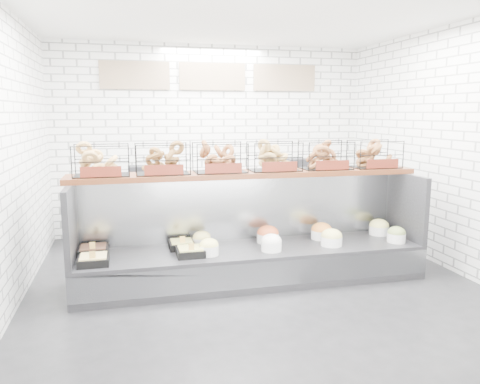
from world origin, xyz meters
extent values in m
plane|color=black|center=(0.00, 0.00, 0.00)|extent=(5.50, 5.50, 0.00)
cube|color=white|center=(0.00, 2.75, 1.50)|extent=(5.00, 0.02, 3.00)
cube|color=white|center=(-2.50, 0.00, 1.50)|extent=(0.02, 5.50, 3.00)
cube|color=white|center=(2.50, 0.00, 1.50)|extent=(0.02, 5.50, 3.00)
cube|color=white|center=(0.00, 0.00, 3.00)|extent=(5.00, 5.50, 0.02)
cube|color=tan|center=(-1.20, 2.72, 2.50)|extent=(1.05, 0.03, 0.42)
cube|color=tan|center=(0.00, 2.72, 2.50)|extent=(1.05, 0.03, 0.42)
cube|color=tan|center=(1.20, 2.72, 2.50)|extent=(1.05, 0.03, 0.42)
cube|color=black|center=(0.00, 0.30, 0.20)|extent=(4.00, 0.90, 0.40)
cube|color=#93969B|center=(0.00, -0.14, 0.22)|extent=(4.00, 0.03, 0.28)
cube|color=#93969B|center=(0.00, 0.71, 0.80)|extent=(4.00, 0.08, 0.80)
cube|color=black|center=(-1.97, 0.30, 0.80)|extent=(0.06, 0.90, 0.80)
cube|color=black|center=(1.97, 0.30, 0.80)|extent=(0.06, 0.90, 0.80)
cube|color=black|center=(-1.75, 0.09, 0.44)|extent=(0.31, 0.31, 0.08)
cube|color=#ECCF78|center=(-1.75, 0.09, 0.48)|extent=(0.26, 0.26, 0.04)
cube|color=#E9B551|center=(-1.75, -0.01, 0.53)|extent=(0.06, 0.01, 0.08)
cube|color=black|center=(-1.77, 0.45, 0.44)|extent=(0.32, 0.32, 0.08)
cube|color=brown|center=(-1.77, 0.45, 0.48)|extent=(0.27, 0.27, 0.04)
cube|color=#E9B551|center=(-1.77, 0.34, 0.53)|extent=(0.06, 0.01, 0.08)
cube|color=black|center=(-0.74, 0.14, 0.44)|extent=(0.30, 0.30, 0.08)
cube|color=#DCD870|center=(-0.74, 0.14, 0.48)|extent=(0.25, 0.25, 0.04)
cube|color=#E9B551|center=(-0.74, 0.04, 0.53)|extent=(0.06, 0.01, 0.08)
cube|color=black|center=(-0.80, 0.45, 0.44)|extent=(0.28, 0.28, 0.08)
cube|color=#E8E476|center=(-0.80, 0.45, 0.48)|extent=(0.24, 0.24, 0.04)
cube|color=#E9B551|center=(-0.80, 0.35, 0.53)|extent=(0.06, 0.01, 0.08)
cylinder|color=white|center=(-0.54, 0.12, 0.46)|extent=(0.21, 0.21, 0.11)
ellipsoid|color=#F5EA7D|center=(-0.54, 0.12, 0.52)|extent=(0.21, 0.21, 0.15)
cylinder|color=white|center=(-0.56, 0.46, 0.46)|extent=(0.21, 0.21, 0.11)
ellipsoid|color=#E4D475|center=(-0.56, 0.46, 0.52)|extent=(0.21, 0.21, 0.15)
cylinder|color=white|center=(0.18, 0.12, 0.46)|extent=(0.23, 0.23, 0.11)
ellipsoid|color=white|center=(0.18, 0.12, 0.52)|extent=(0.23, 0.23, 0.16)
cylinder|color=white|center=(0.24, 0.46, 0.46)|extent=(0.27, 0.27, 0.11)
ellipsoid|color=#DB5D2E|center=(0.24, 0.46, 0.52)|extent=(0.26, 0.26, 0.18)
cylinder|color=white|center=(0.93, 0.15, 0.46)|extent=(0.25, 0.25, 0.11)
ellipsoid|color=#E2D973|center=(0.93, 0.15, 0.52)|extent=(0.25, 0.25, 0.17)
cylinder|color=white|center=(0.93, 0.45, 0.46)|extent=(0.26, 0.26, 0.11)
ellipsoid|color=orange|center=(0.93, 0.45, 0.52)|extent=(0.25, 0.25, 0.18)
cylinder|color=white|center=(1.75, 0.10, 0.46)|extent=(0.22, 0.22, 0.11)
ellipsoid|color=olive|center=(1.75, 0.10, 0.52)|extent=(0.21, 0.21, 0.15)
cylinder|color=white|center=(1.73, 0.47, 0.46)|extent=(0.25, 0.25, 0.11)
ellipsoid|color=#F7ED7E|center=(1.73, 0.47, 0.52)|extent=(0.24, 0.24, 0.17)
cube|color=#471F0F|center=(0.00, 0.52, 1.23)|extent=(4.10, 0.50, 0.06)
cube|color=black|center=(-1.64, 0.52, 1.43)|extent=(0.60, 0.38, 0.34)
cube|color=#5A1C10|center=(-1.64, 0.32, 1.33)|extent=(0.42, 0.02, 0.11)
cube|color=black|center=(-0.99, 0.52, 1.43)|extent=(0.60, 0.38, 0.34)
cube|color=#5A1C10|center=(-0.99, 0.32, 1.33)|extent=(0.42, 0.02, 0.11)
cube|color=black|center=(-0.33, 0.52, 1.43)|extent=(0.60, 0.38, 0.34)
cube|color=#5A1C10|center=(-0.33, 0.32, 1.33)|extent=(0.42, 0.02, 0.11)
cube|color=black|center=(0.33, 0.52, 1.43)|extent=(0.60, 0.38, 0.34)
cube|color=#5A1C10|center=(0.33, 0.32, 1.33)|extent=(0.42, 0.02, 0.11)
cube|color=black|center=(0.99, 0.52, 1.43)|extent=(0.60, 0.38, 0.34)
cube|color=#5A1C10|center=(0.99, 0.32, 1.33)|extent=(0.42, 0.02, 0.11)
cube|color=black|center=(1.64, 0.52, 1.43)|extent=(0.60, 0.38, 0.34)
cube|color=#5A1C10|center=(1.64, 0.32, 1.33)|extent=(0.42, 0.02, 0.11)
cube|color=#93969B|center=(0.00, 2.43, 0.45)|extent=(4.00, 0.60, 0.90)
cube|color=black|center=(-1.16, 2.46, 1.02)|extent=(0.40, 0.30, 0.24)
cube|color=silver|center=(-0.67, 2.44, 0.99)|extent=(0.35, 0.28, 0.18)
cylinder|color=#D76835|center=(0.36, 2.48, 1.01)|extent=(0.09, 0.09, 0.22)
cube|color=black|center=(1.31, 2.40, 1.05)|extent=(0.30, 0.30, 0.30)
camera|label=1|loc=(-1.38, -4.75, 1.95)|focal=35.00mm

